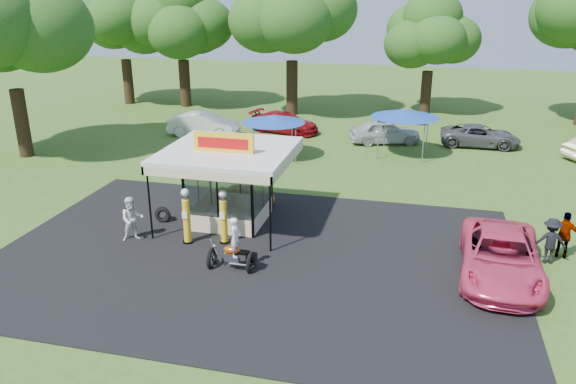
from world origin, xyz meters
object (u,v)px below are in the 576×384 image
kiosk_car (246,195)px  pink_sedan (501,256)px  bg_car_a (204,124)px  bg_car_c (385,131)px  gas_pump_left (187,217)px  a_frame_sign (526,282)px  gas_pump_right (224,218)px  bg_car_d (480,136)px  spectator_east_a (550,241)px  gas_station_kiosk (229,184)px  tent_east (405,114)px  motorcycle (234,249)px  bg_car_b (285,122)px  tent_west (274,119)px  spectator_east_b (565,235)px  spectator_west (132,219)px

kiosk_car → pink_sedan: 12.09m
bg_car_a → bg_car_c: 12.54m
gas_pump_left → a_frame_sign: gas_pump_left is taller
gas_pump_right → pink_sedan: bearing=-1.8°
bg_car_d → gas_pump_left: bearing=145.7°
spectator_east_a → gas_station_kiosk: bearing=-3.7°
bg_car_a → bg_car_d: 18.72m
gas_pump_left → spectator_east_a: 14.09m
gas_station_kiosk → kiosk_car: gas_station_kiosk is taller
tent_east → gas_pump_left: bearing=-117.6°
motorcycle → bg_car_b: size_ratio=0.43×
gas_pump_right → bg_car_a: 17.94m
tent_west → tent_east: size_ratio=0.92×
gas_pump_right → gas_pump_left: bearing=-166.4°
gas_station_kiosk → a_frame_sign: (11.82, -3.76, -1.25)m
gas_pump_left → tent_west: (0.26, 12.62, 1.27)m
gas_pump_left → motorcycle: (2.59, -1.70, -0.30)m
gas_pump_right → kiosk_car: bearing=96.5°
spectator_east_a → a_frame_sign: bearing=67.1°
pink_sedan → tent_east: (-4.18, 15.08, 1.80)m
motorcycle → pink_sedan: bearing=9.5°
gas_pump_left → tent_east: tent_east is taller
bg_car_b → tent_east: tent_east is taller
gas_station_kiosk → pink_sedan: (11.11, -2.55, -0.96)m
pink_sedan → tent_east: tent_east is taller
gas_pump_right → bg_car_d: 21.28m
spectator_east_a → bg_car_c: bearing=-64.9°
gas_station_kiosk → gas_pump_right: 2.37m
bg_car_a → bg_car_d: (18.64, 1.71, -0.11)m
motorcycle → a_frame_sign: 10.20m
spectator_east_b → tent_west: bearing=-23.0°
spectator_west → bg_car_b: spectator_west is taller
gas_pump_left → bg_car_c: bearing=69.7°
bg_car_a → kiosk_car: bearing=-153.3°
motorcycle → a_frame_sign: bearing=2.1°
gas_station_kiosk → pink_sedan: gas_station_kiosk is taller
pink_sedan → bg_car_a: pink_sedan is taller
gas_pump_left → bg_car_d: 22.37m
gas_pump_right → pink_sedan: 10.62m
kiosk_car → tent_east: bearing=-33.8°
gas_station_kiosk → bg_car_d: gas_station_kiosk is taller
gas_station_kiosk → spectator_west: bearing=-139.5°
kiosk_car → bg_car_c: 14.12m
a_frame_sign → kiosk_car: 13.24m
kiosk_car → bg_car_d: bg_car_d is taller
kiosk_car → bg_car_a: bg_car_a is taller
gas_station_kiosk → tent_west: 10.09m
gas_pump_right → bg_car_b: bearing=96.4°
gas_station_kiosk → gas_pump_left: gas_station_kiosk is taller
bg_car_a → gas_pump_left: bearing=-163.8°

